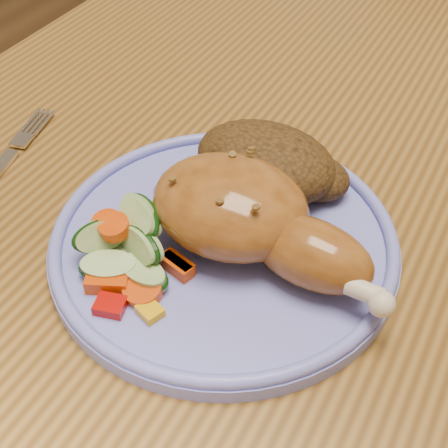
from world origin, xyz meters
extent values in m
cube|color=brown|center=(0.00, 0.00, 0.73)|extent=(0.90, 1.40, 0.04)
cube|color=brown|center=(-0.39, 0.64, 0.35)|extent=(0.06, 0.06, 0.71)
cube|color=#4C2D16|center=(0.00, 0.55, 0.43)|extent=(0.42, 0.42, 0.04)
cylinder|color=#4C2D16|center=(-0.18, 0.37, 0.21)|extent=(0.04, 0.04, 0.41)
cylinder|color=#4C2D16|center=(-0.18, 0.73, 0.21)|extent=(0.04, 0.04, 0.41)
cylinder|color=#7179DE|center=(-0.09, -0.08, 0.76)|extent=(0.26, 0.26, 0.01)
torus|color=#7179DE|center=(-0.09, -0.08, 0.77)|extent=(0.26, 0.26, 0.01)
ellipsoid|color=#93571F|center=(-0.08, -0.07, 0.79)|extent=(0.12, 0.10, 0.06)
ellipsoid|color=#93571F|center=(-0.02, -0.08, 0.79)|extent=(0.09, 0.05, 0.05)
sphere|color=beige|center=(0.04, -0.10, 0.79)|extent=(0.02, 0.02, 0.02)
ellipsoid|color=#462D11|center=(-0.09, 0.00, 0.78)|extent=(0.12, 0.09, 0.05)
ellipsoid|color=#462D11|center=(-0.05, 0.01, 0.78)|extent=(0.06, 0.05, 0.03)
ellipsoid|color=#462D11|center=(-0.12, -0.01, 0.77)|extent=(0.05, 0.04, 0.02)
cube|color=#A50A05|center=(-0.12, -0.17, 0.77)|extent=(0.02, 0.02, 0.01)
cube|color=#E5A507|center=(-0.10, -0.16, 0.77)|extent=(0.02, 0.02, 0.01)
cube|color=#E84207|center=(-0.10, -0.12, 0.77)|extent=(0.03, 0.02, 0.01)
cylinder|color=#E84207|center=(-0.17, -0.11, 0.77)|extent=(0.02, 0.03, 0.01)
cube|color=#E84207|center=(-0.13, -0.16, 0.77)|extent=(0.03, 0.02, 0.01)
cylinder|color=#E84207|center=(-0.11, -0.15, 0.77)|extent=(0.03, 0.03, 0.01)
cylinder|color=#E84207|center=(-0.15, -0.13, 0.79)|extent=(0.02, 0.02, 0.01)
cube|color=#E84207|center=(-0.10, -0.12, 0.77)|extent=(0.03, 0.02, 0.01)
cylinder|color=#B3CE86|center=(-0.14, -0.11, 0.79)|extent=(0.05, 0.05, 0.04)
cylinder|color=#B3CE86|center=(-0.13, -0.13, 0.78)|extent=(0.04, 0.04, 0.04)
cylinder|color=#B3CE86|center=(-0.16, -0.13, 0.78)|extent=(0.05, 0.05, 0.04)
cylinder|color=#B3CE86|center=(-0.14, -0.15, 0.77)|extent=(0.05, 0.05, 0.02)
cylinder|color=#B3CE86|center=(-0.12, -0.14, 0.77)|extent=(0.04, 0.04, 0.02)
cylinder|color=#B3CE86|center=(-0.15, -0.12, 0.77)|extent=(0.04, 0.04, 0.02)
cylinder|color=#B3CE86|center=(-0.14, -0.11, 0.79)|extent=(0.05, 0.05, 0.04)
cube|color=silver|center=(-0.31, -0.05, 0.75)|extent=(0.03, 0.06, 0.00)
camera|label=1|loc=(0.07, -0.37, 1.10)|focal=50.00mm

